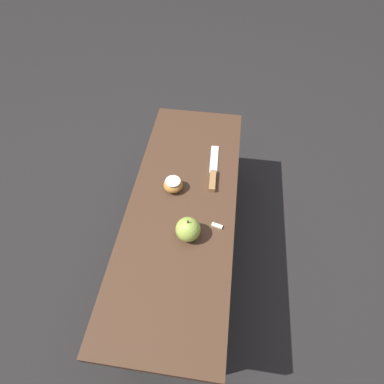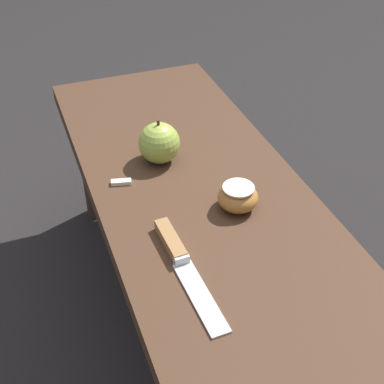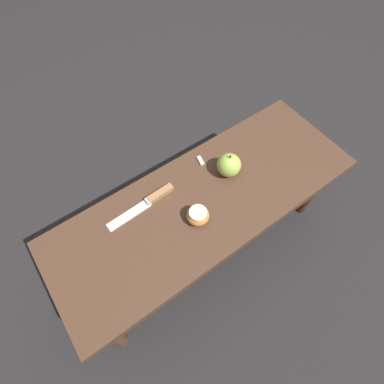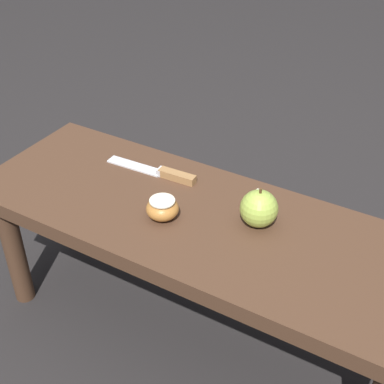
# 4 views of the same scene
# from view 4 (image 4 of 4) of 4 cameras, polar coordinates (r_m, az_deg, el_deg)

# --- Properties ---
(ground_plane) EXTENTS (8.00, 8.00, 0.00)m
(ground_plane) POSITION_cam_4_polar(r_m,az_deg,el_deg) (1.49, 0.41, -14.51)
(ground_plane) COLOR black
(wooden_bench) EXTENTS (1.10, 0.40, 0.39)m
(wooden_bench) POSITION_cam_4_polar(r_m,az_deg,el_deg) (1.26, 0.48, -4.57)
(wooden_bench) COLOR #472D1E
(wooden_bench) RESTS_ON ground_plane
(knife) EXTENTS (0.25, 0.04, 0.02)m
(knife) POSITION_cam_4_polar(r_m,az_deg,el_deg) (1.35, -3.01, 2.04)
(knife) COLOR silver
(knife) RESTS_ON wooden_bench
(apple_whole) EXTENTS (0.08, 0.08, 0.10)m
(apple_whole) POSITION_cam_4_polar(r_m,az_deg,el_deg) (1.18, 7.15, -1.76)
(apple_whole) COLOR #9EB747
(apple_whole) RESTS_ON wooden_bench
(apple_cut) EXTENTS (0.07, 0.07, 0.05)m
(apple_cut) POSITION_cam_4_polar(r_m,az_deg,el_deg) (1.20, -3.17, -1.76)
(apple_cut) COLOR #B27233
(apple_cut) RESTS_ON wooden_bench
(apple_slice_near_knife) EXTENTS (0.02, 0.04, 0.01)m
(apple_slice_near_knife) POSITION_cam_4_polar(r_m,az_deg,el_deg) (1.29, 6.73, -0.23)
(apple_slice_near_knife) COLOR beige
(apple_slice_near_knife) RESTS_ON wooden_bench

